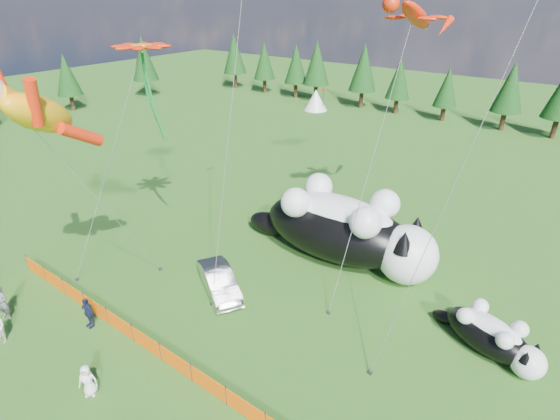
% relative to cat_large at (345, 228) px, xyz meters
% --- Properties ---
extents(ground, '(160.00, 160.00, 0.00)m').
position_rel_cat_large_xyz_m(ground, '(-3.50, -9.24, -2.19)').
color(ground, '#153D0B').
rests_on(ground, ground).
extents(safety_fence, '(22.06, 0.06, 1.10)m').
position_rel_cat_large_xyz_m(safety_fence, '(-3.50, -12.24, -1.69)').
color(safety_fence, '#262626').
rests_on(safety_fence, ground).
extents(tree_line, '(90.00, 4.00, 8.00)m').
position_rel_cat_large_xyz_m(tree_line, '(-3.50, 35.76, 1.81)').
color(tree_line, black).
rests_on(tree_line, ground).
extents(festival_tents, '(50.00, 3.20, 2.80)m').
position_rel_cat_large_xyz_m(festival_tents, '(7.50, 30.76, -0.79)').
color(festival_tents, white).
rests_on(festival_tents, ground).
extents(cat_large, '(12.79, 4.87, 4.62)m').
position_rel_cat_large_xyz_m(cat_large, '(0.00, 0.00, 0.00)').
color(cat_large, black).
rests_on(cat_large, ground).
extents(cat_small, '(5.34, 3.12, 1.98)m').
position_rel_cat_large_xyz_m(cat_small, '(9.28, -2.86, -1.25)').
color(cat_small, black).
rests_on(cat_small, ground).
extents(car, '(4.42, 3.45, 1.40)m').
position_rel_cat_large_xyz_m(car, '(-3.85, -6.99, -1.49)').
color(car, '#BBBCC1').
rests_on(car, ground).
extents(spectator_a, '(0.83, 0.68, 1.98)m').
position_rel_cat_large_xyz_m(spectator_a, '(-11.10, -15.06, -1.20)').
color(spectator_a, '#5D5D62').
rests_on(spectator_a, ground).
extents(spectator_c, '(0.99, 0.52, 1.69)m').
position_rel_cat_large_xyz_m(spectator_c, '(-7.12, -12.84, -1.35)').
color(spectator_c, '#151C3C').
rests_on(spectator_c, ground).
extents(spectator_e, '(0.89, 0.86, 1.54)m').
position_rel_cat_large_xyz_m(spectator_e, '(-3.41, -15.20, -1.43)').
color(spectator_e, white).
rests_on(spectator_e, ground).
extents(superhero_kite, '(6.53, 7.82, 12.97)m').
position_rel_cat_large_xyz_m(superhero_kite, '(-8.81, -11.99, 8.06)').
color(superhero_kite, '#FFAC0D').
rests_on(superhero_kite, ground).
extents(gecko_kite, '(3.22, 11.97, 16.29)m').
position_rel_cat_large_xyz_m(gecko_kite, '(1.22, 3.90, 11.57)').
color(gecko_kite, red).
rests_on(gecko_kite, ground).
extents(flower_kite, '(3.58, 7.38, 13.47)m').
position_rel_cat_large_xyz_m(flower_kite, '(-9.76, -5.64, 9.99)').
color(flower_kite, red).
rests_on(flower_kite, ground).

